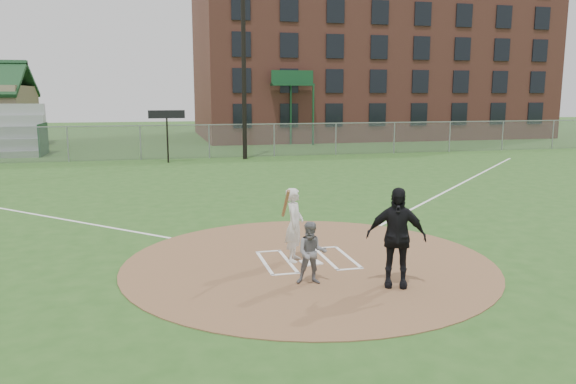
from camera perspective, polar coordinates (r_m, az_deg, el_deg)
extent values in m
plane|color=#27501B|center=(12.91, 2.12, -7.18)|extent=(140.00, 140.00, 0.00)
cylinder|color=brown|center=(12.91, 2.12, -7.14)|extent=(8.40, 8.40, 0.02)
cube|color=white|center=(12.81, 2.35, -7.16)|extent=(0.49, 0.49, 0.03)
cube|color=white|center=(24.56, 16.77, 0.60)|extent=(17.04, 17.04, 0.01)
imported|color=slate|center=(11.31, 2.43, -6.20)|extent=(0.71, 0.61, 1.27)
imported|color=black|center=(11.28, 10.92, -4.52)|extent=(1.27, 0.90, 1.99)
cube|color=white|center=(12.82, -2.40, -7.20)|extent=(0.08, 1.80, 0.01)
cube|color=white|center=(12.93, 0.01, -7.03)|extent=(0.08, 1.80, 0.01)
cube|color=white|center=(13.72, -1.99, -6.04)|extent=(0.62, 0.08, 0.01)
cube|color=white|center=(12.04, -0.23, -8.33)|extent=(0.62, 0.08, 0.01)
cube|color=white|center=(13.34, 6.11, -6.56)|extent=(0.08, 1.80, 0.01)
cube|color=white|center=(13.16, 3.84, -6.75)|extent=(0.08, 1.80, 0.01)
cube|color=white|center=(14.07, 3.79, -5.65)|extent=(0.62, 0.08, 0.01)
cube|color=white|center=(12.44, 6.30, -7.79)|extent=(0.62, 0.08, 0.01)
imported|color=silver|center=(12.77, 0.66, -3.35)|extent=(0.63, 0.73, 1.69)
cylinder|color=brown|center=(12.20, -0.23, -1.17)|extent=(0.07, 0.60, 0.70)
cube|color=slate|center=(34.15, -8.01, 5.11)|extent=(56.00, 0.03, 2.00)
cube|color=gray|center=(34.08, -8.05, 6.79)|extent=(56.00, 0.06, 0.06)
cube|color=gray|center=(34.15, -8.01, 5.11)|extent=(56.08, 0.08, 2.00)
cube|color=#194728|center=(38.74, -23.60, 4.94)|extent=(0.08, 3.20, 2.00)
cube|color=brown|center=(53.63, 7.74, 13.77)|extent=(30.00, 16.00, 15.00)
cube|color=black|center=(46.18, 11.37, 14.19)|extent=(26.60, 0.10, 12.20)
cube|color=#194728|center=(42.50, 0.44, 10.85)|extent=(3.20, 1.00, 0.15)
cube|color=#194728|center=(43.01, 0.27, 7.84)|extent=(0.12, 0.12, 4.50)
cube|color=#194728|center=(42.48, 2.57, 7.80)|extent=(0.12, 0.12, 4.50)
cube|color=#194728|center=(42.52, 0.44, 11.59)|extent=(3.20, 0.08, 1.00)
cylinder|color=black|center=(33.38, -4.53, 13.66)|extent=(0.26, 0.26, 12.00)
cylinder|color=black|center=(32.18, -12.15, 5.23)|extent=(0.10, 0.10, 2.60)
cube|color=black|center=(32.10, -12.24, 7.72)|extent=(2.00, 0.10, 0.45)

